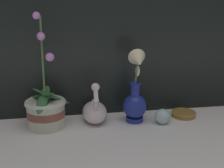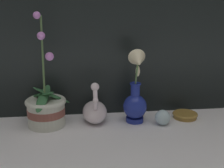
% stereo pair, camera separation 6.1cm
% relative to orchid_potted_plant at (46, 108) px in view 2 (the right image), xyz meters
% --- Properties ---
extents(ground_plane, '(2.80, 2.80, 0.00)m').
position_rel_orchid_potted_plant_xyz_m(ground_plane, '(0.29, -0.11, -0.07)').
color(ground_plane, white).
extents(orchid_potted_plant, '(0.19, 0.21, 0.46)m').
position_rel_orchid_potted_plant_xyz_m(orchid_potted_plant, '(0.00, 0.00, 0.00)').
color(orchid_potted_plant, beige).
rests_on(orchid_potted_plant, ground_plane).
extents(swan_figurine, '(0.10, 0.17, 0.18)m').
position_rel_orchid_potted_plant_xyz_m(swan_figurine, '(0.20, 0.02, -0.02)').
color(swan_figurine, white).
rests_on(swan_figurine, ground_plane).
extents(blue_vase, '(0.10, 0.13, 0.31)m').
position_rel_orchid_potted_plant_xyz_m(blue_vase, '(0.37, -0.01, 0.04)').
color(blue_vase, navy).
rests_on(blue_vase, ground_plane).
extents(glass_sphere, '(0.06, 0.06, 0.06)m').
position_rel_orchid_potted_plant_xyz_m(glass_sphere, '(0.47, -0.05, -0.04)').
color(glass_sphere, silver).
rests_on(glass_sphere, ground_plane).
extents(amber_dish, '(0.11, 0.11, 0.02)m').
position_rel_orchid_potted_plant_xyz_m(amber_dish, '(0.59, 0.01, -0.06)').
color(amber_dish, olive).
rests_on(amber_dish, ground_plane).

